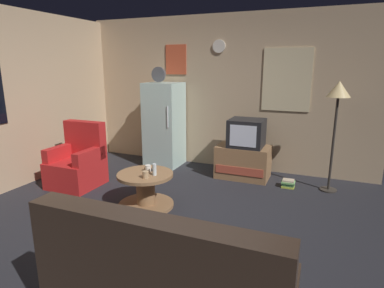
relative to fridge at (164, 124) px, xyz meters
The scene contains 14 objects.
ground_plane 2.41m from the fridge, 64.69° to the right, with size 12.00×12.00×0.00m, color #232328.
wall_with_art 1.20m from the fridge, 21.10° to the left, with size 5.20×0.12×2.64m.
fridge is the anchor object (origin of this frame).
tv_stand 1.59m from the fridge, ahead, with size 0.84×0.53×0.53m.
crt_tv 1.55m from the fridge, ahead, with size 0.54×0.51×0.44m.
standing_lamp 2.89m from the fridge, ahead, with size 0.32×0.32×1.59m.
coffee_table 1.91m from the fridge, 70.71° to the right, with size 0.72×0.72×0.45m.
wine_glass 1.92m from the fridge, 66.67° to the right, with size 0.05×0.05×0.15m, color silver.
mug_ceramic_white 1.79m from the fridge, 69.81° to the right, with size 0.08×0.08×0.09m, color silver.
mug_ceramic_tan 2.03m from the fridge, 69.49° to the right, with size 0.08×0.08×0.09m, color tan.
remote_control 1.72m from the fridge, 69.74° to the right, with size 0.15×0.04×0.02m, color black.
armchair 1.67m from the fridge, 117.50° to the right, with size 0.68×0.68×0.96m.
couch 3.84m from the fridge, 62.62° to the right, with size 1.70×0.80×0.92m.
book_stack 2.38m from the fridge, ahead, with size 0.20×0.17×0.12m.
Camera 1 is at (1.68, -3.05, 1.80)m, focal length 30.17 mm.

